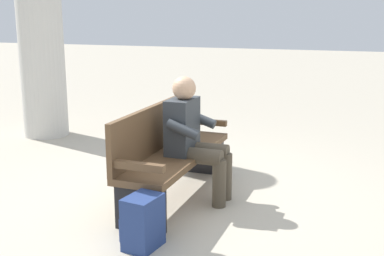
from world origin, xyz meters
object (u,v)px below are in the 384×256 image
(person_seated, at_px, (193,135))
(backpack, at_px, (142,222))
(bench_near, at_px, (170,151))
(support_pillar, at_px, (39,12))

(person_seated, bearing_deg, backpack, -0.95)
(bench_near, xyz_separation_m, person_seated, (-0.01, 0.23, 0.17))
(bench_near, height_order, person_seated, person_seated)
(person_seated, distance_m, backpack, 1.16)
(support_pillar, bearing_deg, person_seated, 59.62)
(bench_near, relative_size, person_seated, 1.53)
(support_pillar, bearing_deg, backpack, 45.80)
(person_seated, relative_size, support_pillar, 0.34)
(backpack, bearing_deg, bench_near, -169.28)
(support_pillar, bearing_deg, bench_near, 57.26)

